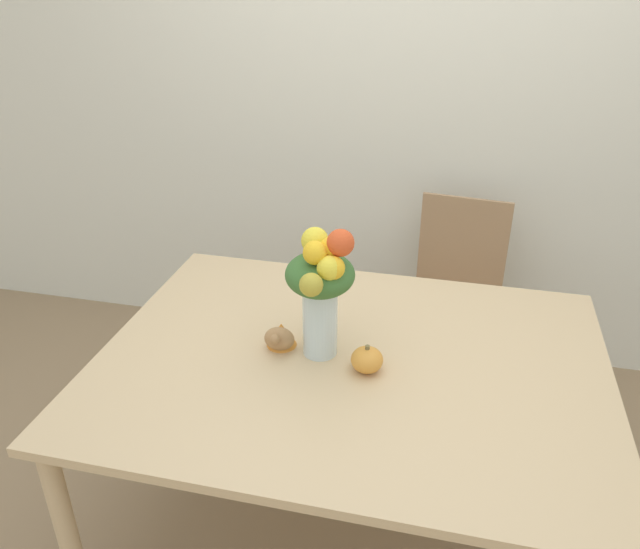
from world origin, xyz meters
TOP-DOWN VIEW (x-y plane):
  - ground_plane at (0.00, 0.00)m, footprint 12.00×12.00m
  - wall_back at (0.00, 1.33)m, footprint 8.00×0.06m
  - dining_table at (0.00, 0.00)m, footprint 1.58×1.19m
  - flower_vase at (-0.10, 0.01)m, footprint 0.21×0.27m
  - pumpkin at (0.06, -0.05)m, footprint 0.10×0.10m
  - turkey_figurine at (-0.23, 0.01)m, footprint 0.10×0.13m
  - dining_chair_near_window at (0.30, 0.96)m, footprint 0.46×0.46m

SIDE VIEW (x-z plane):
  - ground_plane at x=0.00m, z-range 0.00..0.00m
  - dining_chair_near_window at x=0.30m, z-range 0.01..0.94m
  - dining_table at x=0.00m, z-range 0.31..1.07m
  - pumpkin at x=0.06m, z-range 0.76..0.85m
  - turkey_figurine at x=-0.23m, z-range 0.76..0.84m
  - flower_vase at x=-0.10m, z-range 0.79..1.22m
  - wall_back at x=0.00m, z-range 0.00..2.70m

